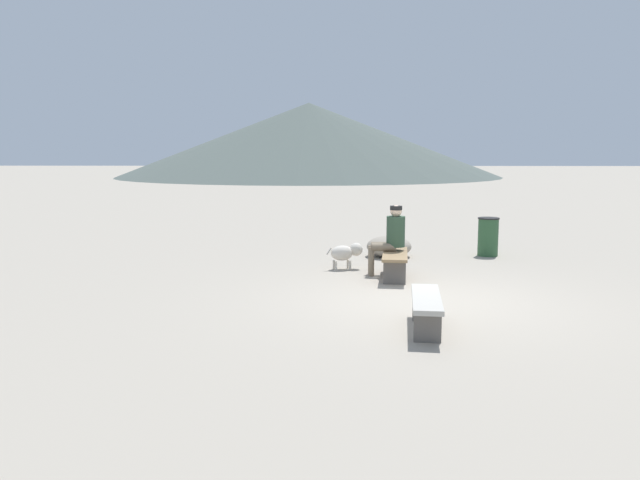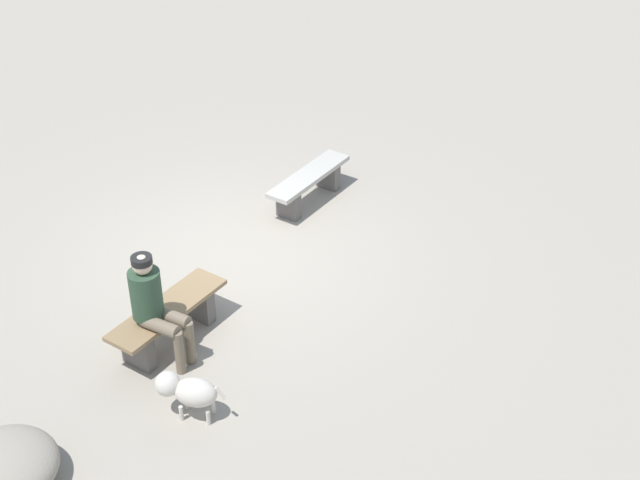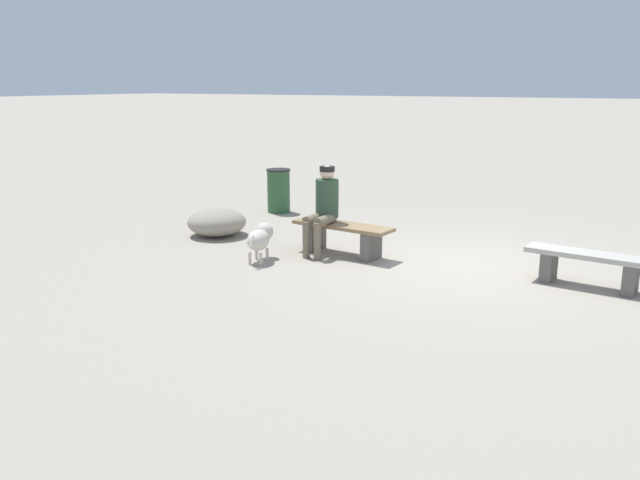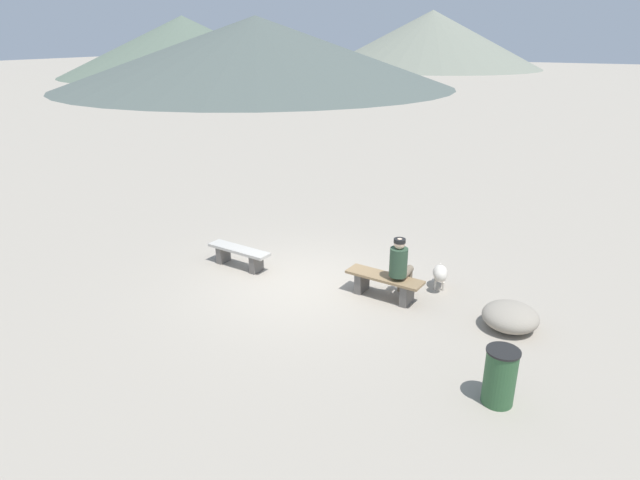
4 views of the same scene
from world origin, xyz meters
name	(u,v)px [view 3 (image 3 of 4)]	position (x,y,z in m)	size (l,w,h in m)	color
ground	(459,267)	(0.00, 0.00, -0.03)	(210.00, 210.00, 0.06)	#9E9384
bench_left	(589,264)	(-1.73, 0.18, 0.31)	(1.60, 0.52, 0.45)	#605B56
bench_right	(343,234)	(1.73, 0.29, 0.31)	(1.61, 0.60, 0.48)	#605B56
seated_person	(324,203)	(2.01, 0.35, 0.77)	(0.35, 0.69, 1.33)	#2D4733
dog	(260,238)	(2.61, 1.18, 0.34)	(0.42, 0.73, 0.52)	beige
trash_bin	(279,191)	(4.38, -2.03, 0.43)	(0.48, 0.48, 0.87)	#2D5633
boulder	(217,222)	(4.18, 0.21, 0.23)	(1.00, 0.99, 0.47)	gray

